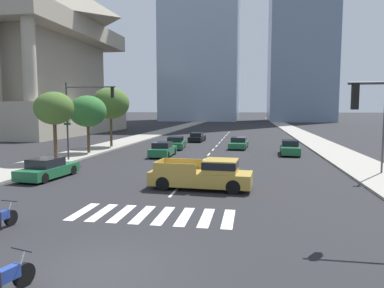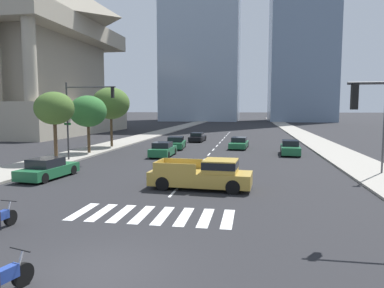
{
  "view_description": "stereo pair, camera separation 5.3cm",
  "coord_description": "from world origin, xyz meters",
  "px_view_note": "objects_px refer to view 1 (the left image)",
  "views": [
    {
      "loc": [
        3.98,
        -8.8,
        4.44
      ],
      "look_at": [
        0.0,
        15.22,
        2.0
      ],
      "focal_mm": 33.21,
      "sensor_mm": 36.0,
      "label": 1
    },
    {
      "loc": [
        4.03,
        -8.79,
        4.44
      ],
      "look_at": [
        0.0,
        15.22,
        2.0
      ],
      "focal_mm": 33.21,
      "sensor_mm": 36.0,
      "label": 2
    }
  ],
  "objects_px": {
    "sedan_green_0": "(176,143)",
    "sedan_green_1": "(290,148)",
    "street_tree_nearest": "(54,108)",
    "sedan_green_4": "(239,143)",
    "sedan_green_5": "(163,150)",
    "sedan_black_3": "(197,137)",
    "traffic_signal_far": "(84,107)",
    "sedan_green_2": "(48,169)",
    "street_tree_second": "(88,111)",
    "pickup_truck": "(206,174)",
    "street_tree_third": "(111,103)"
  },
  "relations": [
    {
      "from": "sedan_green_0",
      "to": "sedan_green_1",
      "type": "bearing_deg",
      "value": -110.06
    },
    {
      "from": "street_tree_nearest",
      "to": "sedan_green_4",
      "type": "bearing_deg",
      "value": 43.14
    },
    {
      "from": "sedan_green_0",
      "to": "street_tree_nearest",
      "type": "xyz_separation_m",
      "value": [
        -7.4,
        -11.91,
        3.83
      ]
    },
    {
      "from": "sedan_green_5",
      "to": "sedan_black_3",
      "type": "bearing_deg",
      "value": -3.83
    },
    {
      "from": "sedan_green_0",
      "to": "traffic_signal_far",
      "type": "distance_m",
      "value": 12.59
    },
    {
      "from": "sedan_green_5",
      "to": "street_tree_nearest",
      "type": "distance_m",
      "value": 10.09
    },
    {
      "from": "sedan_green_2",
      "to": "sedan_green_5",
      "type": "relative_size",
      "value": 1.04
    },
    {
      "from": "traffic_signal_far",
      "to": "street_tree_second",
      "type": "relative_size",
      "value": 1.16
    },
    {
      "from": "pickup_truck",
      "to": "street_tree_third",
      "type": "xyz_separation_m",
      "value": [
        -13.15,
        18.83,
        4.19
      ]
    },
    {
      "from": "sedan_green_5",
      "to": "street_tree_second",
      "type": "xyz_separation_m",
      "value": [
        -7.53,
        0.42,
        3.55
      ]
    },
    {
      "from": "street_tree_second",
      "to": "sedan_green_4",
      "type": "bearing_deg",
      "value": 27.54
    },
    {
      "from": "sedan_green_2",
      "to": "traffic_signal_far",
      "type": "xyz_separation_m",
      "value": [
        -0.94,
        7.14,
        3.93
      ]
    },
    {
      "from": "sedan_black_3",
      "to": "street_tree_third",
      "type": "distance_m",
      "value": 13.22
    },
    {
      "from": "pickup_truck",
      "to": "sedan_green_5",
      "type": "relative_size",
      "value": 1.33
    },
    {
      "from": "sedan_green_2",
      "to": "sedan_green_1",
      "type": "bearing_deg",
      "value": -43.39
    },
    {
      "from": "street_tree_second",
      "to": "street_tree_nearest",
      "type": "bearing_deg",
      "value": -90.0
    },
    {
      "from": "sedan_black_3",
      "to": "traffic_signal_far",
      "type": "height_order",
      "value": "traffic_signal_far"
    },
    {
      "from": "sedan_green_4",
      "to": "street_tree_third",
      "type": "bearing_deg",
      "value": -79.08
    },
    {
      "from": "sedan_green_0",
      "to": "sedan_green_2",
      "type": "height_order",
      "value": "sedan_green_0"
    },
    {
      "from": "street_tree_nearest",
      "to": "sedan_green_0",
      "type": "bearing_deg",
      "value": 58.15
    },
    {
      "from": "sedan_green_1",
      "to": "pickup_truck",
      "type": "bearing_deg",
      "value": -18.28
    },
    {
      "from": "sedan_green_4",
      "to": "street_tree_nearest",
      "type": "bearing_deg",
      "value": -42.84
    },
    {
      "from": "sedan_green_4",
      "to": "street_tree_second",
      "type": "xyz_separation_m",
      "value": [
        -14.28,
        -7.45,
        3.59
      ]
    },
    {
      "from": "sedan_green_4",
      "to": "sedan_green_2",
      "type": "bearing_deg",
      "value": -26.65
    },
    {
      "from": "sedan_green_1",
      "to": "traffic_signal_far",
      "type": "height_order",
      "value": "traffic_signal_far"
    },
    {
      "from": "pickup_truck",
      "to": "traffic_signal_far",
      "type": "xyz_separation_m",
      "value": [
        -11.24,
        8.44,
        3.72
      ]
    },
    {
      "from": "traffic_signal_far",
      "to": "street_tree_third",
      "type": "xyz_separation_m",
      "value": [
        -1.92,
        10.38,
        0.47
      ]
    },
    {
      "from": "pickup_truck",
      "to": "traffic_signal_far",
      "type": "height_order",
      "value": "traffic_signal_far"
    },
    {
      "from": "sedan_green_5",
      "to": "street_tree_second",
      "type": "distance_m",
      "value": 8.34
    },
    {
      "from": "pickup_truck",
      "to": "sedan_green_5",
      "type": "bearing_deg",
      "value": 117.45
    },
    {
      "from": "sedan_green_1",
      "to": "sedan_green_2",
      "type": "relative_size",
      "value": 0.98
    },
    {
      "from": "sedan_green_5",
      "to": "pickup_truck",
      "type": "bearing_deg",
      "value": -156.46
    },
    {
      "from": "sedan_green_0",
      "to": "sedan_green_5",
      "type": "distance_m",
      "value": 6.39
    },
    {
      "from": "sedan_green_5",
      "to": "street_tree_third",
      "type": "bearing_deg",
      "value": 50.47
    },
    {
      "from": "sedan_green_0",
      "to": "traffic_signal_far",
      "type": "height_order",
      "value": "traffic_signal_far"
    },
    {
      "from": "pickup_truck",
      "to": "sedan_green_4",
      "type": "distance_m",
      "value": 20.59
    },
    {
      "from": "sedan_green_2",
      "to": "street_tree_nearest",
      "type": "relative_size",
      "value": 0.8
    },
    {
      "from": "sedan_black_3",
      "to": "sedan_green_5",
      "type": "height_order",
      "value": "sedan_green_5"
    },
    {
      "from": "pickup_truck",
      "to": "street_tree_second",
      "type": "distance_m",
      "value": 18.87
    },
    {
      "from": "sedan_green_0",
      "to": "sedan_green_4",
      "type": "distance_m",
      "value": 7.04
    },
    {
      "from": "street_tree_third",
      "to": "sedan_black_3",
      "type": "bearing_deg",
      "value": 47.17
    },
    {
      "from": "pickup_truck",
      "to": "traffic_signal_far",
      "type": "relative_size",
      "value": 0.89
    },
    {
      "from": "pickup_truck",
      "to": "sedan_green_0",
      "type": "relative_size",
      "value": 1.27
    },
    {
      "from": "sedan_green_5",
      "to": "street_tree_second",
      "type": "bearing_deg",
      "value": 86.45
    },
    {
      "from": "sedan_black_3",
      "to": "sedan_green_4",
      "type": "height_order",
      "value": "sedan_green_4"
    },
    {
      "from": "sedan_green_4",
      "to": "sedan_black_3",
      "type": "bearing_deg",
      "value": -137.82
    },
    {
      "from": "traffic_signal_far",
      "to": "sedan_black_3",
      "type": "bearing_deg",
      "value": 71.46
    },
    {
      "from": "sedan_green_4",
      "to": "street_tree_second",
      "type": "height_order",
      "value": "street_tree_second"
    },
    {
      "from": "sedan_green_0",
      "to": "street_tree_third",
      "type": "xyz_separation_m",
      "value": [
        -7.4,
        -0.26,
        4.39
      ]
    },
    {
      "from": "sedan_green_1",
      "to": "sedan_black_3",
      "type": "relative_size",
      "value": 0.99
    }
  ]
}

